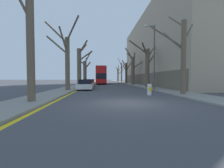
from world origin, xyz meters
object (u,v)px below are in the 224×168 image
at_px(street_tree_left_1, 66,59).
at_px(traffic_bollard, 149,90).
at_px(street_tree_right_0, 182,53).
at_px(street_tree_left_3, 85,71).
at_px(street_tree_right_3, 126,72).
at_px(street_tree_right_1, 147,65).
at_px(double_decker_bus, 101,75).
at_px(lamp_post, 154,54).
at_px(parked_car_1, 89,83).
at_px(street_tree_right_2, 133,68).
at_px(street_tree_left_2, 80,65).
at_px(street_tree_left_0, 29,30).
at_px(parked_car_0, 86,85).
at_px(street_tree_right_5, 118,74).
at_px(street_tree_right_4, 122,72).

xyz_separation_m(street_tree_left_1, traffic_bollard, (8.40, -5.06, -3.30)).
bearing_deg(street_tree_left_1, street_tree_right_0, -25.32).
relative_size(street_tree_left_3, street_tree_right_3, 1.24).
distance_m(street_tree_right_1, double_decker_bus, 18.12).
height_order(street_tree_left_1, lamp_post, lamp_post).
bearing_deg(parked_car_1, street_tree_right_2, 40.87).
height_order(street_tree_left_2, lamp_post, lamp_post).
bearing_deg(street_tree_left_1, street_tree_right_1, 23.14).
relative_size(street_tree_right_3, double_decker_bus, 0.59).
distance_m(street_tree_left_2, street_tree_right_0, 18.24).
xyz_separation_m(street_tree_right_1, traffic_bollard, (-2.80, -9.84, -3.04)).
height_order(street_tree_left_0, parked_car_0, street_tree_left_0).
bearing_deg(street_tree_right_5, street_tree_right_2, -90.24).
bearing_deg(parked_car_1, street_tree_right_0, -54.75).
relative_size(street_tree_right_4, double_decker_bus, 0.81).
relative_size(street_tree_right_2, parked_car_0, 1.93).
distance_m(street_tree_left_3, lamp_post, 21.05).
distance_m(street_tree_right_3, parked_car_0, 25.45).
xyz_separation_m(street_tree_right_0, street_tree_right_1, (-0.01, 10.09, -0.16)).
xyz_separation_m(street_tree_right_4, parked_car_0, (-9.33, -33.83, -3.30)).
distance_m(parked_car_1, lamp_post, 11.93).
bearing_deg(street_tree_right_0, street_tree_right_2, 89.86).
bearing_deg(traffic_bollard, parked_car_0, 132.03).
bearing_deg(street_tree_left_1, double_decker_bus, 79.31).
height_order(street_tree_right_2, lamp_post, street_tree_right_2).
bearing_deg(street_tree_right_5, street_tree_right_1, -90.26).
bearing_deg(street_tree_right_5, street_tree_left_1, -103.73).
distance_m(double_decker_bus, parked_car_0, 19.60).
xyz_separation_m(street_tree_left_3, traffic_bollard, (8.25, -23.65, -2.84)).
bearing_deg(traffic_bollard, street_tree_right_2, 82.12).
distance_m(street_tree_left_1, street_tree_right_2, 19.28).
relative_size(street_tree_right_4, traffic_bollard, 9.01).
bearing_deg(lamp_post, double_decker_bus, 107.52).
bearing_deg(street_tree_right_4, street_tree_left_2, -112.77).
xyz_separation_m(double_decker_bus, parked_car_0, (-2.00, -19.41, -1.85)).
height_order(street_tree_right_5, traffic_bollard, street_tree_right_5).
xyz_separation_m(street_tree_right_2, parked_car_1, (-9.22, -7.98, -3.15)).
height_order(street_tree_left_1, street_tree_right_0, street_tree_left_1).
bearing_deg(lamp_post, street_tree_left_1, -177.82).
bearing_deg(street_tree_left_1, street_tree_right_5, 76.27).
relative_size(street_tree_left_1, street_tree_right_4, 0.90).
relative_size(parked_car_1, traffic_bollard, 4.05).
bearing_deg(double_decker_bus, street_tree_right_5, 73.75).
distance_m(street_tree_left_1, street_tree_right_3, 27.93).
relative_size(street_tree_left_0, street_tree_left_2, 1.20).
xyz_separation_m(street_tree_right_0, street_tree_right_2, (0.05, 20.95, 0.10)).
bearing_deg(street_tree_right_5, lamp_post, -90.90).
bearing_deg(street_tree_right_0, street_tree_left_0, -162.71).
relative_size(street_tree_right_4, lamp_post, 1.09).
bearing_deg(street_tree_right_0, parked_car_1, 125.25).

